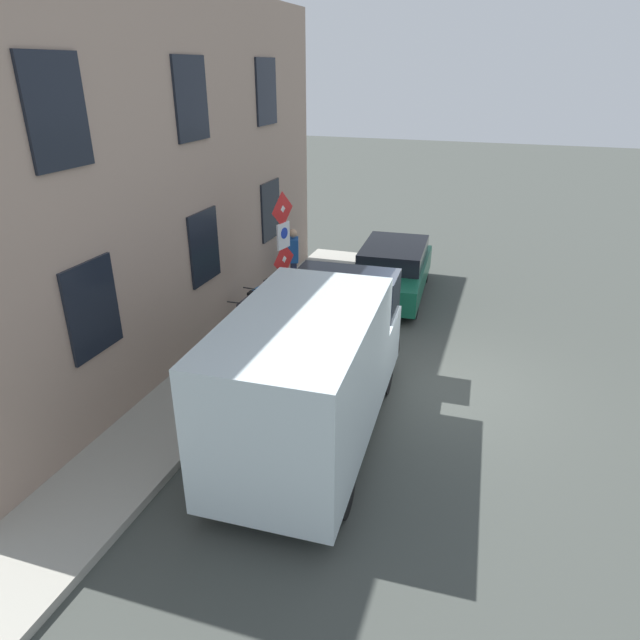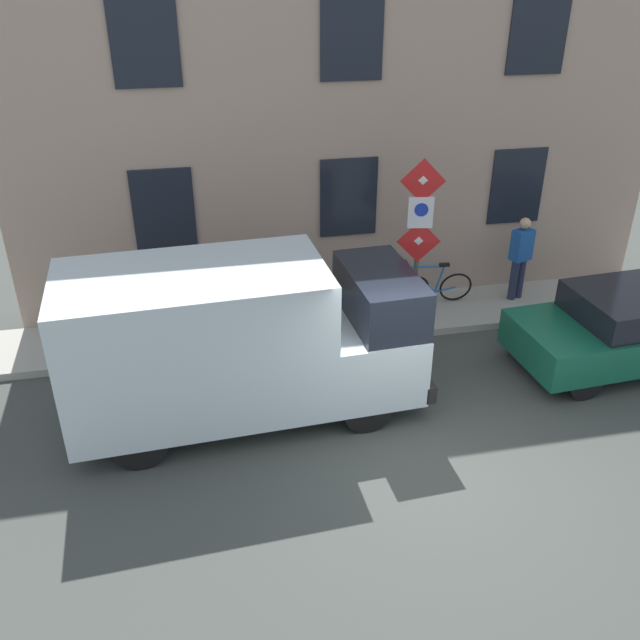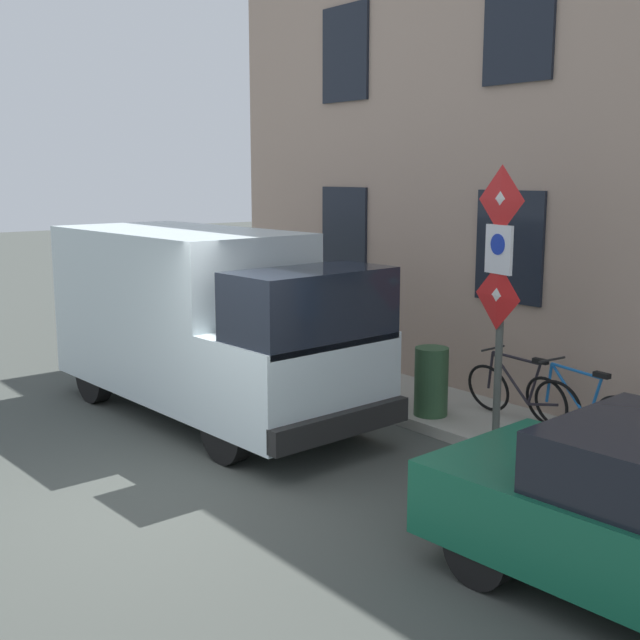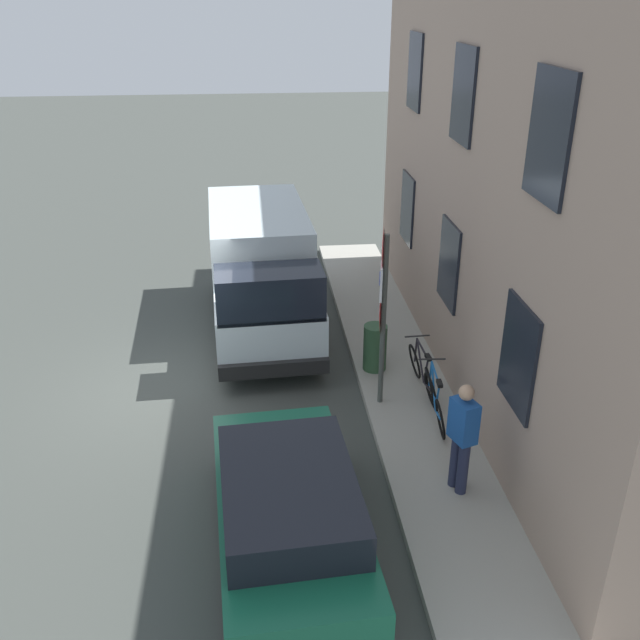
# 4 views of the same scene
# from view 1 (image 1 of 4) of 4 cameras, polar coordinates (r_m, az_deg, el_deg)

# --- Properties ---
(ground_plane) EXTENTS (80.00, 80.00, 0.00)m
(ground_plane) POSITION_cam_1_polar(r_m,az_deg,el_deg) (11.38, 12.25, -6.32)
(ground_plane) COLOR #3D413C
(sidewalk_slab) EXTENTS (1.60, 14.49, 0.14)m
(sidewalk_slab) POSITION_cam_1_polar(r_m,az_deg,el_deg) (12.42, -7.74, -2.81)
(sidewalk_slab) COLOR #9E9C90
(sidewalk_slab) RESTS_ON ground_plane
(building_facade) EXTENTS (0.75, 12.49, 7.16)m
(building_facade) POSITION_cam_1_polar(r_m,az_deg,el_deg) (11.84, -13.84, 13.39)
(building_facade) COLOR tan
(building_facade) RESTS_ON ground_plane
(sign_post_stacked) EXTENTS (0.19, 0.55, 3.09)m
(sign_post_stacked) POSITION_cam_1_polar(r_m,az_deg,el_deg) (12.21, -3.77, 7.36)
(sign_post_stacked) COLOR #474C47
(sign_post_stacked) RESTS_ON sidewalk_slab
(delivery_van) EXTENTS (2.27, 5.43, 2.50)m
(delivery_van) POSITION_cam_1_polar(r_m,az_deg,el_deg) (8.94, -0.68, -4.89)
(delivery_van) COLOR silver
(delivery_van) RESTS_ON ground_plane
(parked_hatchback) EXTENTS (2.00, 4.10, 1.38)m
(parked_hatchback) POSITION_cam_1_polar(r_m,az_deg,el_deg) (15.23, 7.39, 5.15)
(parked_hatchback) COLOR #14593E
(parked_hatchback) RESTS_ON ground_plane
(bicycle_blue) EXTENTS (0.46, 1.72, 0.89)m
(bicycle_blue) POSITION_cam_1_polar(r_m,az_deg,el_deg) (13.62, -5.88, 1.86)
(bicycle_blue) COLOR black
(bicycle_blue) RESTS_ON sidewalk_slab
(bicycle_black) EXTENTS (0.46, 1.72, 0.89)m
(bicycle_black) POSITION_cam_1_polar(r_m,az_deg,el_deg) (12.90, -7.47, 0.45)
(bicycle_black) COLOR black
(bicycle_black) RESTS_ON sidewalk_slab
(pedestrian) EXTENTS (0.37, 0.46, 1.72)m
(pedestrian) POSITION_cam_1_polar(r_m,az_deg,el_deg) (14.95, -2.72, 6.31)
(pedestrian) COLOR #262B47
(pedestrian) RESTS_ON sidewalk_slab
(litter_bin) EXTENTS (0.44, 0.44, 0.90)m
(litter_bin) POSITION_cam_1_polar(r_m,az_deg,el_deg) (11.85, -6.35, -1.33)
(litter_bin) COLOR #2D5133
(litter_bin) RESTS_ON sidewalk_slab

